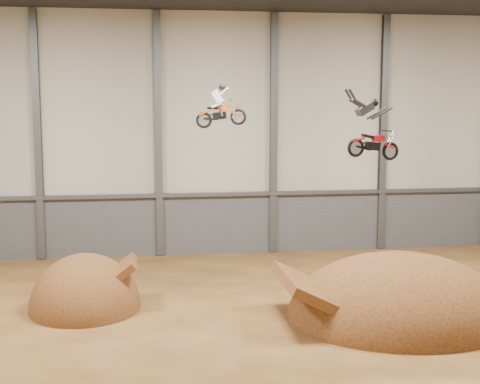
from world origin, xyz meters
name	(u,v)px	position (x,y,z in m)	size (l,w,h in m)	color
floor	(260,343)	(0.00, 0.00, 0.00)	(40.00, 40.00, 0.00)	#4D2F14
back_wall	(216,135)	(0.00, 15.00, 7.00)	(40.00, 0.10, 14.00)	#BBB6A6
lower_band_back	(217,224)	(0.00, 14.90, 1.75)	(39.80, 0.18, 3.50)	#4A4B51
steel_rail	(217,194)	(0.00, 14.75, 3.55)	(39.80, 0.35, 0.20)	#47494F
steel_column_1	(38,136)	(-10.00, 14.80, 7.00)	(0.40, 0.36, 13.90)	#47494F
steel_column_2	(158,135)	(-3.33, 14.80, 7.00)	(0.40, 0.36, 13.90)	#47494F
steel_column_3	(273,135)	(3.33, 14.80, 7.00)	(0.40, 0.36, 13.90)	#47494F
steel_column_4	(383,134)	(10.00, 14.80, 7.00)	(0.40, 0.36, 13.90)	#47494F
takeoff_ramp	(86,308)	(-6.81, 5.20, 0.00)	(4.77, 5.50, 4.77)	#402210
landing_ramp	(398,318)	(6.19, 2.04, 0.00)	(9.33, 8.26, 5.38)	#402210
fmx_rider_a	(222,103)	(-0.89, 4.45, 8.83)	(2.12, 0.81, 1.92)	#DF4800
fmx_rider_b	(373,125)	(4.86, 2.00, 7.97)	(3.08, 0.88, 2.64)	red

